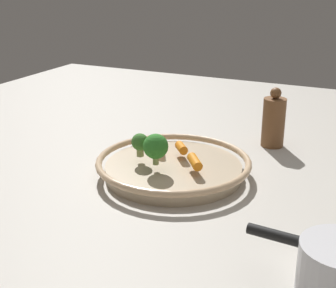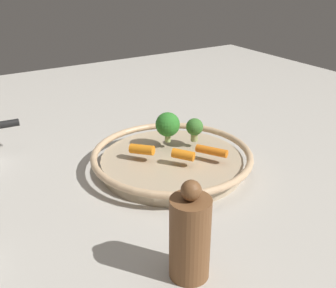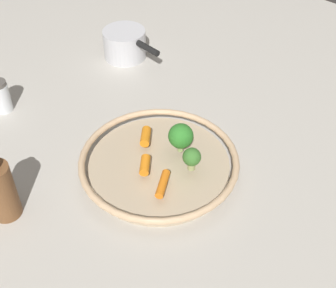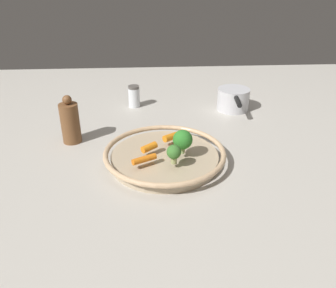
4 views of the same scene
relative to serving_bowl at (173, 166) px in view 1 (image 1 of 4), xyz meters
The scene contains 8 objects.
ground_plane 0.02m from the serving_bowl, ahead, with size 1.87×1.87×0.00m, color #B7B2A8.
serving_bowl is the anchor object (origin of this frame).
baby_carrot_right 0.08m from the serving_bowl, 42.70° to the right, with size 0.02×0.02×0.06m, color orange.
baby_carrot_left 0.07m from the serving_bowl, 159.29° to the left, with size 0.02×0.02×0.05m, color orange.
baby_carrot_back 0.05m from the serving_bowl, 94.30° to the right, with size 0.02×0.02×0.04m, color orange.
broccoli_floret_edge 0.07m from the serving_bowl, 67.94° to the left, with size 0.05×0.05×0.06m.
broccoli_floret_small 0.09m from the serving_bowl, 15.66° to the left, with size 0.04×0.04×0.05m.
pepper_mill 0.31m from the serving_bowl, 117.97° to the right, with size 0.05×0.05×0.15m.
Camera 1 is at (-0.39, 0.85, 0.42)m, focal length 51.78 mm.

